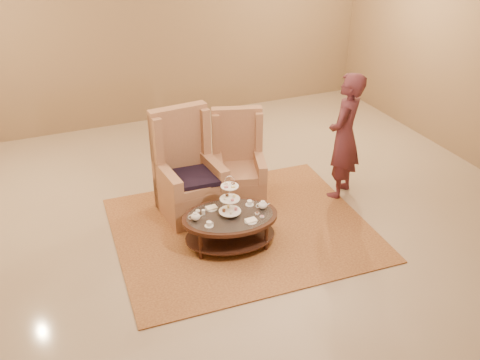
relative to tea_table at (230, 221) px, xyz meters
name	(u,v)px	position (x,y,z in m)	size (l,w,h in m)	color
ground	(239,239)	(0.14, 0.07, -0.34)	(8.00, 8.00, 0.00)	tan
ceiling	(239,239)	(0.14, 0.07, -0.34)	(8.00, 8.00, 0.02)	silver
wall_back	(145,20)	(0.14, 4.07, 1.41)	(8.00, 0.04, 3.50)	#8D6F4D
rug	(242,229)	(0.25, 0.24, -0.33)	(3.14, 2.66, 0.02)	#AD763D
tea_table	(230,221)	(0.00, 0.00, 0.00)	(1.22, 0.93, 0.93)	black
armchair_left	(188,179)	(-0.21, 0.91, 0.12)	(0.80, 0.82, 1.36)	#A7714E
armchair_right	(238,170)	(0.51, 0.99, 0.07)	(0.82, 0.83, 1.21)	#A7714E
person	(344,137)	(1.81, 0.53, 0.52)	(0.74, 0.70, 1.71)	#52232A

